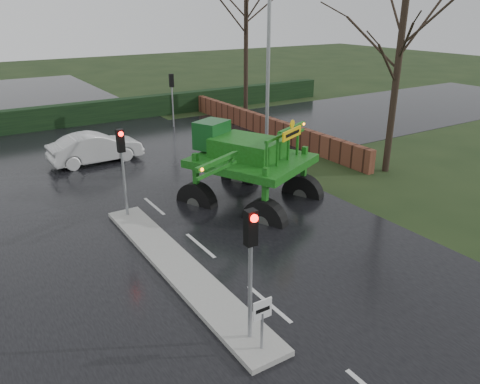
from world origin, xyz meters
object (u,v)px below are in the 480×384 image
keep_left_sign (262,317)px  street_light_right (264,40)px  crop_sprayer (261,167)px  white_sedan (97,162)px  traffic_signal_near (251,248)px  traffic_signal_mid (122,154)px  traffic_signal_far (172,88)px

keep_left_sign → street_light_right: street_light_right is taller
crop_sprayer → white_sedan: bearing=82.2°
street_light_right → crop_sprayer: bearing=-125.6°
keep_left_sign → white_sedan: bearing=86.3°
keep_left_sign → white_sedan: (1.08, 16.58, -1.06)m
traffic_signal_near → traffic_signal_mid: bearing=90.0°
white_sedan → crop_sprayer: bearing=-165.4°
traffic_signal_mid → crop_sprayer: (4.19, -2.91, -0.44)m
traffic_signal_far → street_light_right: size_ratio=0.35×
traffic_signal_near → crop_sprayer: (4.19, 5.59, -0.44)m
crop_sprayer → traffic_signal_near: bearing=-151.2°
keep_left_sign → crop_sprayer: (4.19, 6.08, 1.10)m
street_light_right → traffic_signal_near: bearing=-126.1°
crop_sprayer → street_light_right: bearing=30.1°
traffic_signal_far → street_light_right: bearing=101.9°
traffic_signal_far → white_sedan: (-6.72, -4.93, -2.59)m
traffic_signal_mid → crop_sprayer: 5.12m
white_sedan → traffic_signal_mid: bearing=170.0°
traffic_signal_near → traffic_signal_far: size_ratio=1.00×
keep_left_sign → crop_sprayer: crop_sprayer is taller
crop_sprayer → traffic_signal_far: bearing=52.5°
keep_left_sign → traffic_signal_near: size_ratio=0.38×
traffic_signal_mid → street_light_right: bearing=25.4°
traffic_signal_near → traffic_signal_mid: size_ratio=1.00×
traffic_signal_near → crop_sprayer: bearing=53.1°
keep_left_sign → white_sedan: 16.64m
traffic_signal_near → white_sedan: size_ratio=0.75×
traffic_signal_mid → street_light_right: 11.05m
traffic_signal_near → traffic_signal_mid: (0.00, 8.50, 0.00)m
keep_left_sign → traffic_signal_far: traffic_signal_far is taller
traffic_signal_far → white_sedan: size_ratio=0.75×
traffic_signal_near → traffic_signal_far: 22.42m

